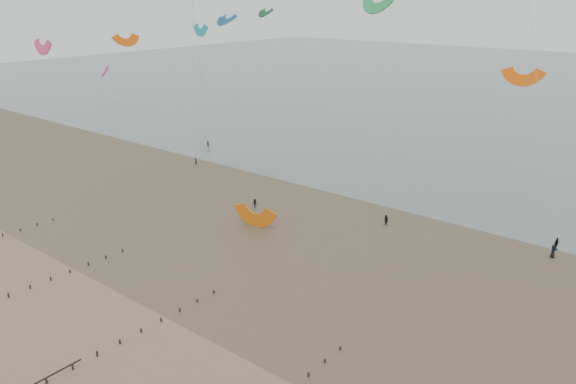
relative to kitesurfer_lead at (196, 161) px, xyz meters
The scene contains 6 objects.
ground 59.78m from the kitesurfer_lead, 51.45° to the right, with size 500.00×500.00×0.00m, color brown.
sea_and_shore 35.41m from the kitesurfer_lead, 20.41° to the right, with size 500.00×665.00×0.03m.
kitesurfer_lead is the anchor object (origin of this frame).
kitesurfers 66.00m from the kitesurfer_lead, ahead, with size 106.17×23.31×1.85m.
grounded_kite 35.36m from the kitesurfer_lead, 27.72° to the right, with size 6.40×3.35×4.88m, color orange, non-canonical shape.
kites_airborne 51.63m from the kitesurfer_lead, 67.82° to the left, with size 239.79×104.98×39.69m.
Camera 1 is at (47.73, -28.21, 33.56)m, focal length 35.00 mm.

